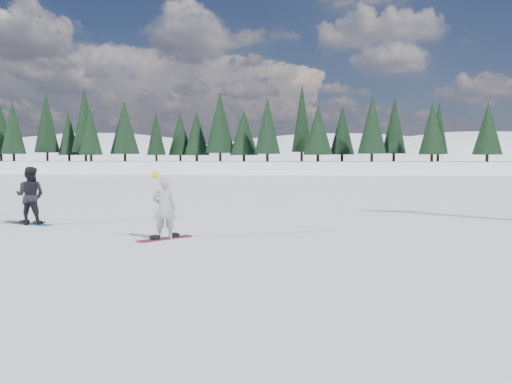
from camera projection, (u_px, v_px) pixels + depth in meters
ground at (82, 238)px, 12.97m from camera, size 420.00×420.00×0.00m
alpine_backdrop at (258, 197)px, 202.93m from camera, size 412.50×227.00×53.20m
snowboarder_woman at (164, 208)px, 12.66m from camera, size 0.66×0.52×1.74m
snowboarder_man at (30, 196)px, 15.40m from camera, size 0.94×0.77×1.80m
snowboard_woman at (165, 239)px, 12.71m from camera, size 1.23×1.28×0.03m
snowboard_man at (31, 224)px, 15.47m from camera, size 1.51×0.77×0.03m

